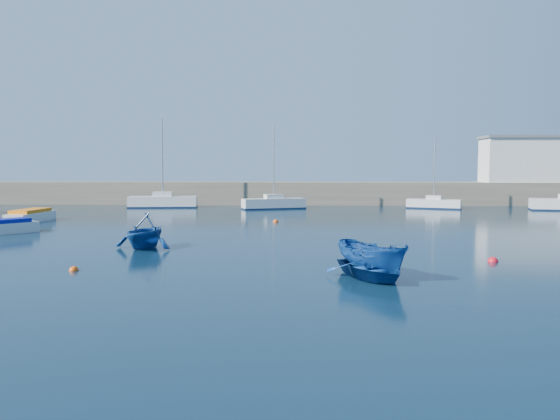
{
  "coord_description": "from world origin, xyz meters",
  "views": [
    {
      "loc": [
        3.99,
        -17.78,
        4.3
      ],
      "look_at": [
        2.67,
        16.76,
        1.6
      ],
      "focal_mm": 35.0,
      "sensor_mm": 36.0,
      "label": 1
    }
  ],
  "objects_px": {
    "dinghy_center": "(371,269)",
    "sailboat_7": "(434,203)",
    "motorboat_2": "(31,216)",
    "dinghy_left": "(145,231)",
    "sailboat_5": "(163,201)",
    "dinghy_right": "(372,258)",
    "sailboat_6": "(274,203)",
    "motorboat_1": "(5,227)",
    "harbor_office": "(528,160)"
  },
  "relations": [
    {
      "from": "dinghy_center",
      "to": "sailboat_7",
      "type": "bearing_deg",
      "value": 48.34
    },
    {
      "from": "motorboat_2",
      "to": "dinghy_left",
      "type": "relative_size",
      "value": 1.37
    },
    {
      "from": "sailboat_5",
      "to": "sailboat_7",
      "type": "relative_size",
      "value": 1.3
    },
    {
      "from": "sailboat_7",
      "to": "dinghy_right",
      "type": "xyz_separation_m",
      "value": [
        -11.07,
        -35.97,
        0.16
      ]
    },
    {
      "from": "motorboat_2",
      "to": "dinghy_left",
      "type": "xyz_separation_m",
      "value": [
        13.3,
        -14.11,
        0.48
      ]
    },
    {
      "from": "sailboat_6",
      "to": "sailboat_7",
      "type": "height_order",
      "value": "sailboat_6"
    },
    {
      "from": "motorboat_1",
      "to": "harbor_office",
      "type": "bearing_deg",
      "value": 72.42
    },
    {
      "from": "sailboat_7",
      "to": "dinghy_right",
      "type": "bearing_deg",
      "value": -175.05
    },
    {
      "from": "dinghy_left",
      "to": "dinghy_right",
      "type": "bearing_deg",
      "value": -18.9
    },
    {
      "from": "harbor_office",
      "to": "motorboat_1",
      "type": "height_order",
      "value": "harbor_office"
    },
    {
      "from": "sailboat_7",
      "to": "dinghy_left",
      "type": "distance_m",
      "value": 36.5
    },
    {
      "from": "sailboat_7",
      "to": "motorboat_2",
      "type": "xyz_separation_m",
      "value": [
        -35.49,
        -14.87,
        -0.09
      ]
    },
    {
      "from": "harbor_office",
      "to": "sailboat_7",
      "type": "bearing_deg",
      "value": -152.37
    },
    {
      "from": "motorboat_2",
      "to": "dinghy_left",
      "type": "height_order",
      "value": "dinghy_left"
    },
    {
      "from": "motorboat_1",
      "to": "dinghy_left",
      "type": "height_order",
      "value": "dinghy_left"
    },
    {
      "from": "sailboat_7",
      "to": "dinghy_center",
      "type": "height_order",
      "value": "sailboat_7"
    },
    {
      "from": "harbor_office",
      "to": "sailboat_6",
      "type": "relative_size",
      "value": 1.17
    },
    {
      "from": "sailboat_7",
      "to": "dinghy_left",
      "type": "bearing_deg",
      "value": 164.6
    },
    {
      "from": "sailboat_6",
      "to": "dinghy_center",
      "type": "relative_size",
      "value": 2.29
    },
    {
      "from": "sailboat_6",
      "to": "dinghy_right",
      "type": "height_order",
      "value": "sailboat_6"
    },
    {
      "from": "dinghy_center",
      "to": "motorboat_2",
      "type": "bearing_deg",
      "value": 113.78
    },
    {
      "from": "sailboat_5",
      "to": "dinghy_left",
      "type": "relative_size",
      "value": 2.66
    },
    {
      "from": "dinghy_left",
      "to": "motorboat_2",
      "type": "bearing_deg",
      "value": 146.58
    },
    {
      "from": "sailboat_5",
      "to": "motorboat_2",
      "type": "xyz_separation_m",
      "value": [
        -6.79,
        -15.27,
        -0.22
      ]
    },
    {
      "from": "sailboat_6",
      "to": "motorboat_1",
      "type": "xyz_separation_m",
      "value": [
        -16.46,
        -21.77,
        -0.16
      ]
    },
    {
      "from": "sailboat_6",
      "to": "dinghy_left",
      "type": "bearing_deg",
      "value": 148.53
    },
    {
      "from": "motorboat_2",
      "to": "dinghy_center",
      "type": "distance_m",
      "value": 32.52
    },
    {
      "from": "harbor_office",
      "to": "motorboat_2",
      "type": "distance_m",
      "value": 52.31
    },
    {
      "from": "motorboat_1",
      "to": "motorboat_2",
      "type": "relative_size",
      "value": 0.79
    },
    {
      "from": "sailboat_5",
      "to": "dinghy_left",
      "type": "height_order",
      "value": "sailboat_5"
    },
    {
      "from": "harbor_office",
      "to": "dinghy_center",
      "type": "height_order",
      "value": "harbor_office"
    },
    {
      "from": "sailboat_5",
      "to": "dinghy_center",
      "type": "bearing_deg",
      "value": -160.81
    },
    {
      "from": "harbor_office",
      "to": "sailboat_6",
      "type": "height_order",
      "value": "sailboat_6"
    },
    {
      "from": "sailboat_7",
      "to": "motorboat_1",
      "type": "bearing_deg",
      "value": 146.56
    },
    {
      "from": "sailboat_5",
      "to": "sailboat_7",
      "type": "height_order",
      "value": "sailboat_5"
    },
    {
      "from": "dinghy_left",
      "to": "harbor_office",
      "type": "bearing_deg",
      "value": 59.11
    },
    {
      "from": "harbor_office",
      "to": "sailboat_7",
      "type": "xyz_separation_m",
      "value": [
        -12.11,
        -6.34,
        -4.55
      ]
    },
    {
      "from": "harbor_office",
      "to": "dinghy_center",
      "type": "relative_size",
      "value": 2.68
    },
    {
      "from": "sailboat_5",
      "to": "motorboat_1",
      "type": "relative_size",
      "value": 2.46
    },
    {
      "from": "motorboat_2",
      "to": "dinghy_center",
      "type": "relative_size",
      "value": 1.31
    },
    {
      "from": "sailboat_6",
      "to": "motorboat_2",
      "type": "xyz_separation_m",
      "value": [
        -18.77,
        -13.83,
        -0.14
      ]
    },
    {
      "from": "dinghy_right",
      "to": "sailboat_6",
      "type": "bearing_deg",
      "value": 64.06
    },
    {
      "from": "harbor_office",
      "to": "sailboat_6",
      "type": "distance_m",
      "value": 30.09
    },
    {
      "from": "sailboat_7",
      "to": "dinghy_center",
      "type": "bearing_deg",
      "value": -174.98
    },
    {
      "from": "motorboat_2",
      "to": "dinghy_left",
      "type": "distance_m",
      "value": 19.39
    },
    {
      "from": "harbor_office",
      "to": "motorboat_1",
      "type": "bearing_deg",
      "value": -147.23
    },
    {
      "from": "sailboat_5",
      "to": "harbor_office",
      "type": "bearing_deg",
      "value": -87.98
    },
    {
      "from": "sailboat_6",
      "to": "dinghy_right",
      "type": "xyz_separation_m",
      "value": [
        5.65,
        -34.93,
        0.11
      ]
    },
    {
      "from": "sailboat_7",
      "to": "sailboat_5",
      "type": "bearing_deg",
      "value": 111.24
    },
    {
      "from": "sailboat_7",
      "to": "dinghy_center",
      "type": "distance_m",
      "value": 38.12
    }
  ]
}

